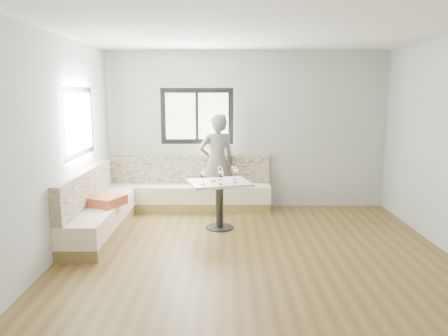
% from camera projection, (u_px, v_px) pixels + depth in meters
% --- Properties ---
extents(room, '(5.01, 5.01, 2.81)m').
position_uv_depth(room, '(250.00, 146.00, 5.46)').
color(room, brown).
rests_on(room, ground).
extents(banquette, '(2.90, 2.80, 0.95)m').
position_uv_depth(banquette, '(152.00, 199.00, 7.17)').
color(banquette, olive).
rests_on(banquette, ground).
extents(table, '(1.05, 0.91, 0.73)m').
position_uv_depth(table, '(220.00, 193.00, 6.66)').
color(table, black).
rests_on(table, ground).
extents(person, '(0.72, 0.57, 1.72)m').
position_uv_depth(person, '(217.00, 163.00, 7.61)').
color(person, slate).
rests_on(person, ground).
extents(olive_ramekin, '(0.09, 0.09, 0.04)m').
position_uv_depth(olive_ramekin, '(213.00, 181.00, 6.59)').
color(olive_ramekin, white).
rests_on(olive_ramekin, table).
extents(wine_glass_a, '(0.10, 0.10, 0.22)m').
position_uv_depth(wine_glass_a, '(203.00, 175.00, 6.36)').
color(wine_glass_a, white).
rests_on(wine_glass_a, table).
extents(wine_glass_b, '(0.10, 0.10, 0.22)m').
position_uv_depth(wine_glass_b, '(221.00, 174.00, 6.39)').
color(wine_glass_b, white).
rests_on(wine_glass_b, table).
extents(wine_glass_c, '(0.10, 0.10, 0.22)m').
position_uv_depth(wine_glass_c, '(235.00, 173.00, 6.52)').
color(wine_glass_c, white).
rests_on(wine_glass_c, table).
extents(wine_glass_d, '(0.10, 0.10, 0.22)m').
position_uv_depth(wine_glass_d, '(220.00, 171.00, 6.70)').
color(wine_glass_d, white).
rests_on(wine_glass_d, table).
extents(wine_glass_e, '(0.10, 0.10, 0.22)m').
position_uv_depth(wine_glass_e, '(234.00, 170.00, 6.75)').
color(wine_glass_e, white).
rests_on(wine_glass_e, table).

